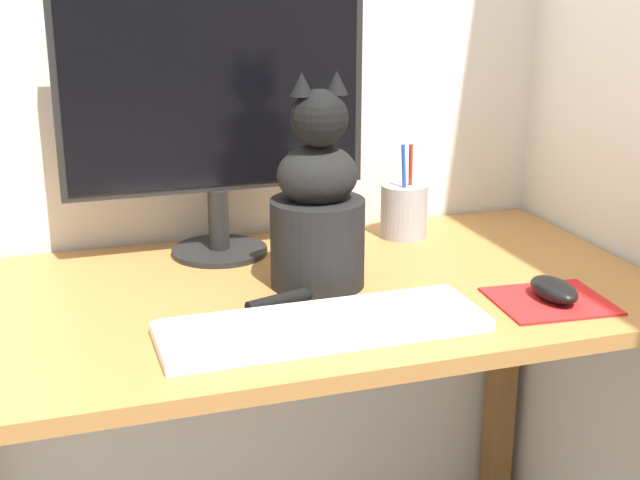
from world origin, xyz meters
The scene contains 7 objects.
desk centered at (0.00, 0.00, 0.64)m, with size 1.18×0.62×0.76m.
monitor centered at (-0.07, 0.21, 1.03)m, with size 0.53×0.17×0.47m.
keyboard centered at (-0.01, -0.17, 0.77)m, with size 0.46×0.15×0.02m.
mousepad_right centered at (0.36, -0.17, 0.76)m, with size 0.18×0.16×0.00m.
computer_mouse_right centered at (0.36, -0.17, 0.78)m, with size 0.06×0.10×0.03m.
cat centered at (0.04, 0.01, 0.89)m, with size 0.22×0.18×0.34m.
pen_cup centered at (0.28, 0.21, 0.81)m, with size 0.09×0.09×0.18m.
Camera 1 is at (-0.37, -1.27, 1.26)m, focal length 50.00 mm.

